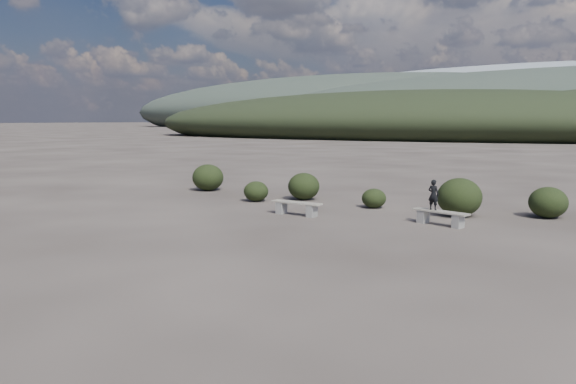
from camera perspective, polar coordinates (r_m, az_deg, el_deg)
The scene contains 11 objects.
ground at distance 14.06m, azimuth -4.66°, elevation -6.21°, with size 1200.00×1200.00×0.00m, color #302925.
bench_left at distance 19.44m, azimuth 0.85°, elevation -1.55°, with size 1.91×0.54×0.47m.
bench_right at distance 18.22m, azimuth 15.21°, elevation -2.42°, with size 1.89×0.91×0.46m.
seated_person at distance 18.26m, azimuth 14.56°, elevation -0.27°, with size 0.35×0.23×0.97m, color black.
shrub_a at distance 22.80m, azimuth -3.27°, elevation 0.07°, with size 1.00×1.00×0.82m, color black.
shrub_b at distance 23.22m, azimuth 1.61°, elevation 0.58°, with size 1.31×1.31×1.12m, color black.
shrub_c at distance 21.30m, azimuth 8.72°, elevation -0.64°, with size 0.92×0.92×0.73m, color black.
shrub_d at distance 20.07m, azimuth 17.02°, elevation -0.51°, with size 1.51×1.51×1.32m, color black.
shrub_e at distance 20.84m, azimuth 24.92°, elevation -0.97°, with size 1.26×1.26×1.05m, color black.
shrub_f at distance 26.51m, azimuth -8.14°, elevation 1.47°, with size 1.46×1.46×1.23m, color black.
mountain_ridges at distance 350.80m, azimuth 27.09°, elevation 7.76°, with size 500.00×400.00×56.00m.
Camera 1 is at (7.66, -11.33, 3.28)m, focal length 35.00 mm.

